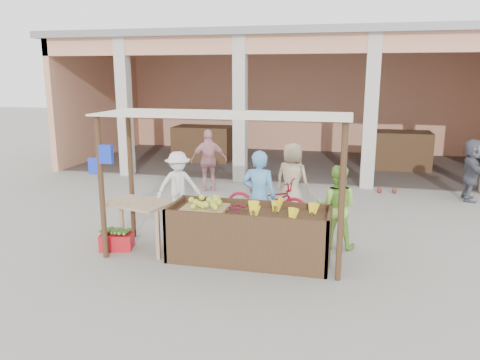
% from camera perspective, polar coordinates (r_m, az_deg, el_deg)
% --- Properties ---
extents(ground, '(60.00, 60.00, 0.00)m').
position_cam_1_polar(ground, '(7.93, -2.47, -9.35)').
color(ground, gray).
rests_on(ground, ground).
extents(market_building, '(14.40, 6.40, 4.20)m').
position_cam_1_polar(market_building, '(16.11, 6.52, 11.72)').
color(market_building, tan).
rests_on(market_building, ground).
extents(fruit_stall, '(2.60, 0.95, 0.80)m').
position_cam_1_polar(fruit_stall, '(7.68, 1.12, -6.92)').
color(fruit_stall, '#46301C').
rests_on(fruit_stall, ground).
extents(stall_awning, '(4.09, 1.35, 2.39)m').
position_cam_1_polar(stall_awning, '(7.48, -2.60, 5.01)').
color(stall_awning, '#46301C').
rests_on(stall_awning, ground).
extents(banana_heap, '(1.01, 0.55, 0.18)m').
position_cam_1_polar(banana_heap, '(7.41, 5.06, -3.70)').
color(banana_heap, yellow).
rests_on(banana_heap, fruit_stall).
extents(melon_tray, '(0.72, 0.62, 0.19)m').
position_cam_1_polar(melon_tray, '(7.69, -4.33, -3.08)').
color(melon_tray, '#9E8351').
rests_on(melon_tray, fruit_stall).
extents(berry_heap, '(0.43, 0.35, 0.14)m').
position_cam_1_polar(berry_heap, '(7.62, -0.23, -3.37)').
color(berry_heap, maroon).
rests_on(berry_heap, fruit_stall).
extents(side_table, '(1.21, 0.96, 0.86)m').
position_cam_1_polar(side_table, '(8.18, -12.32, -3.60)').
color(side_table, tan).
rests_on(side_table, ground).
extents(papaya_pile, '(0.75, 0.43, 0.21)m').
position_cam_1_polar(papaya_pile, '(8.11, -12.41, -1.91)').
color(papaya_pile, '#428E2E').
rests_on(papaya_pile, side_table).
extents(red_crate, '(0.62, 0.52, 0.28)m').
position_cam_1_polar(red_crate, '(8.51, -14.77, -7.20)').
color(red_crate, red).
rests_on(red_crate, ground).
extents(plantain_bundle, '(0.40, 0.28, 0.08)m').
position_cam_1_polar(plantain_bundle, '(8.45, -14.84, -6.04)').
color(plantain_bundle, '#4D8530').
rests_on(plantain_bundle, red_crate).
extents(produce_sacks, '(0.84, 0.52, 0.64)m').
position_cam_1_polar(produce_sacks, '(12.47, 17.55, -0.14)').
color(produce_sacks, maroon).
rests_on(produce_sacks, ground).
extents(vendor_blue, '(0.69, 0.51, 1.80)m').
position_cam_1_polar(vendor_blue, '(8.35, 2.32, -1.70)').
color(vendor_blue, '#5BA3E4').
rests_on(vendor_blue, ground).
extents(vendor_green, '(0.77, 0.47, 1.55)m').
position_cam_1_polar(vendor_green, '(8.31, 11.66, -2.94)').
color(vendor_green, '#85C542').
rests_on(vendor_green, ground).
extents(motorcycle, '(0.94, 1.95, 0.98)m').
position_cam_1_polar(motorcycle, '(9.52, 3.33, -2.44)').
color(motorcycle, maroon).
rests_on(motorcycle, ground).
extents(shopper_a, '(1.10, 0.95, 1.54)m').
position_cam_1_polar(shopper_a, '(9.84, -7.53, -0.33)').
color(shopper_a, white).
rests_on(shopper_a, ground).
extents(shopper_b, '(1.13, 0.88, 1.71)m').
position_cam_1_polar(shopper_b, '(12.11, -3.81, 2.65)').
color(shopper_b, '#D48F97').
rests_on(shopper_b, ground).
extents(shopper_c, '(0.97, 0.79, 1.73)m').
position_cam_1_polar(shopper_c, '(10.06, 6.39, 0.56)').
color(shopper_c, tan).
rests_on(shopper_c, ground).
extents(shopper_d, '(0.68, 1.49, 1.58)m').
position_cam_1_polar(shopper_d, '(12.44, 26.41, 1.28)').
color(shopper_d, '#4F515D').
rests_on(shopper_d, ground).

